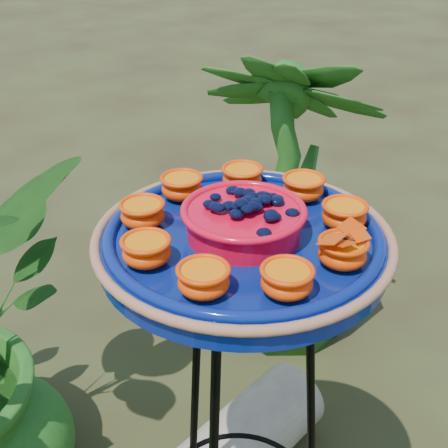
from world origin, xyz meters
The scene contains 3 objects.
tripod_stand centered at (-0.08, 0.01, 0.56)m, with size 0.35×0.37×0.92m.
feeder_dish centered at (-0.08, 0.01, 0.96)m, with size 0.49×0.49×0.11m.
shrub_back_right centered at (0.73, 0.60, 0.52)m, with size 0.58×0.58×1.03m, color #1D5115.
Camera 1 is at (-0.68, -0.60, 1.48)m, focal length 50.00 mm.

